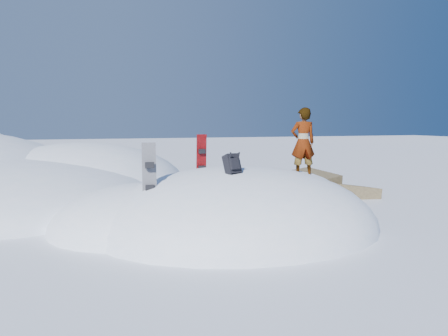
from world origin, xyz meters
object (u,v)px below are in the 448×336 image
object	(u,v)px
snowboard_red	(201,161)
person	(303,142)
snowboard_dark	(150,179)
backpack	(232,164)

from	to	relation	value
snowboard_red	person	distance (m)	2.78
snowboard_dark	backpack	distance (m)	1.85
snowboard_dark	person	xyz separation A→B (m)	(4.24, 0.93, 0.69)
snowboard_red	snowboard_dark	size ratio (longest dim) A/B	0.87
snowboard_dark	person	world-z (taller)	person
snowboard_dark	backpack	xyz separation A→B (m)	(1.80, -0.30, 0.30)
snowboard_red	person	size ratio (longest dim) A/B	0.77
person	snowboard_dark	bearing A→B (deg)	19.51
snowboard_red	person	world-z (taller)	person
backpack	person	bearing A→B (deg)	9.69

